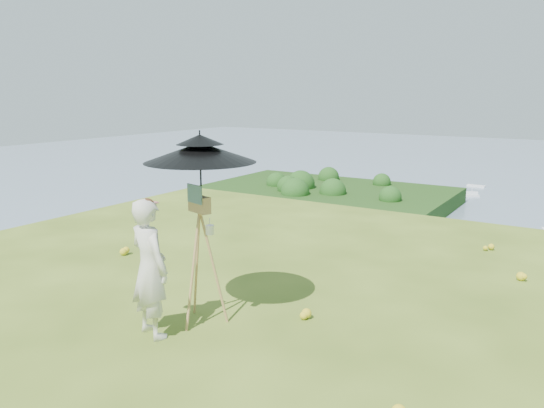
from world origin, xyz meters
The scene contains 9 objects.
ground centered at (0.00, 0.00, 0.00)m, with size 14.00×14.00×0.00m, color #48601B.
peninsula centered at (-75.00, 155.00, -29.00)m, with size 90.00×60.00×12.00m, color #1A380F, non-canonical shape.
slope_trees centered at (0.00, 35.00, -15.00)m, with size 110.00×50.00×6.00m, color #214715, non-canonical shape.
moored_boats centered at (-12.50, 161.00, -33.65)m, with size 140.00×140.00×0.70m, color white, non-canonical shape.
wildflowers centered at (0.00, 0.25, 0.06)m, with size 10.00×10.50×0.12m, color yellow, non-canonical shape.
painter centered at (-1.25, -0.40, 0.77)m, with size 0.56×0.37×1.54m, color silver.
field_easel centered at (-1.00, 0.16, 0.82)m, with size 0.62×0.62×1.63m, color #A68345, non-canonical shape.
sun_umbrella centered at (-0.99, 0.19, 1.78)m, with size 1.24×1.24×0.88m, color black, non-canonical shape.
painter_cap centered at (-1.25, -0.40, 1.50)m, with size 0.18×0.21×0.10m, color #D07472, non-canonical shape.
Camera 1 is at (2.76, -4.31, 2.63)m, focal length 35.00 mm.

